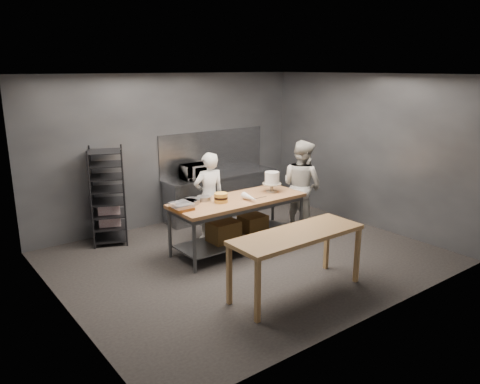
% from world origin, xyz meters
% --- Properties ---
extents(ground, '(6.00, 6.00, 0.00)m').
position_xyz_m(ground, '(0.00, 0.00, 0.00)').
color(ground, black).
rests_on(ground, ground).
extents(back_wall, '(6.00, 0.04, 3.00)m').
position_xyz_m(back_wall, '(0.00, 2.50, 1.50)').
color(back_wall, '#4C4F54').
rests_on(back_wall, ground).
extents(work_table, '(2.40, 0.90, 0.92)m').
position_xyz_m(work_table, '(0.11, 0.42, 0.57)').
color(work_table, brown).
rests_on(work_table, ground).
extents(near_counter, '(2.00, 0.70, 0.90)m').
position_xyz_m(near_counter, '(-0.23, -1.41, 0.81)').
color(near_counter, '#986B3F').
rests_on(near_counter, ground).
extents(back_counter, '(2.60, 0.60, 0.90)m').
position_xyz_m(back_counter, '(1.00, 2.18, 0.45)').
color(back_counter, slate).
rests_on(back_counter, ground).
extents(splashback_panel, '(2.60, 0.02, 0.90)m').
position_xyz_m(splashback_panel, '(1.00, 2.48, 1.35)').
color(splashback_panel, slate).
rests_on(splashback_panel, back_counter).
extents(speed_rack, '(0.81, 0.83, 1.75)m').
position_xyz_m(speed_rack, '(-1.54, 2.10, 0.86)').
color(speed_rack, black).
rests_on(speed_rack, ground).
extents(chef_behind, '(0.64, 0.46, 1.63)m').
position_xyz_m(chef_behind, '(-0.01, 1.13, 0.82)').
color(chef_behind, white).
rests_on(chef_behind, ground).
extents(chef_right, '(0.76, 0.93, 1.77)m').
position_xyz_m(chef_right, '(1.71, 0.48, 0.89)').
color(chef_right, beige).
rests_on(chef_right, ground).
extents(microwave, '(0.54, 0.37, 0.30)m').
position_xyz_m(microwave, '(0.35, 2.18, 1.05)').
color(microwave, black).
rests_on(microwave, back_counter).
extents(frosted_cake_stand, '(0.34, 0.34, 0.37)m').
position_xyz_m(frosted_cake_stand, '(0.87, 0.40, 1.15)').
color(frosted_cake_stand, '#B3A78F').
rests_on(frosted_cake_stand, work_table).
extents(layer_cake, '(0.23, 0.23, 0.16)m').
position_xyz_m(layer_cake, '(-0.26, 0.39, 1.00)').
color(layer_cake, '#E7B649').
rests_on(layer_cake, work_table).
extents(cake_pans, '(0.72, 0.38, 0.07)m').
position_xyz_m(cake_pans, '(-0.71, 0.61, 0.96)').
color(cake_pans, gray).
rests_on(cake_pans, work_table).
extents(piping_bag, '(0.14, 0.39, 0.12)m').
position_xyz_m(piping_bag, '(0.17, 0.15, 0.98)').
color(piping_bag, white).
rests_on(piping_bag, work_table).
extents(offset_spatula, '(0.36, 0.02, 0.02)m').
position_xyz_m(offset_spatula, '(0.35, 0.21, 0.93)').
color(offset_spatula, slate).
rests_on(offset_spatula, work_table).
extents(pastry_clamshells, '(0.31, 0.34, 0.11)m').
position_xyz_m(pastry_clamshells, '(-0.99, 0.43, 0.98)').
color(pastry_clamshells, brown).
rests_on(pastry_clamshells, work_table).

